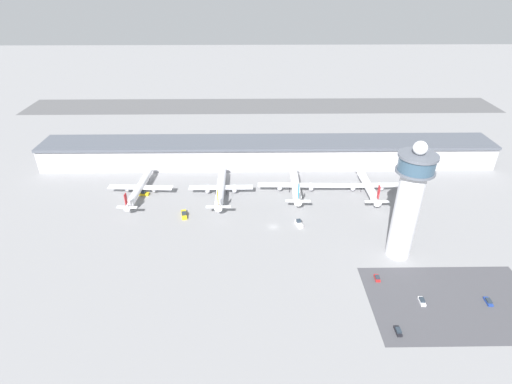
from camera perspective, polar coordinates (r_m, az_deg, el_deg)
name	(u,v)px	position (r m, az deg, el deg)	size (l,w,h in m)	color
ground_plane	(273,227)	(194.19, 2.43, -5.01)	(1000.00, 1000.00, 0.00)	gray
terminal_building	(268,153)	(251.38, 1.66, 5.65)	(278.42, 25.00, 15.69)	#B2B2B7
runway_strip	(262,106)	(365.95, 0.89, 12.19)	(417.64, 44.00, 0.01)	#515154
control_tower	(409,201)	(173.63, 20.97, -1.17)	(15.27, 15.27, 53.13)	silver
parking_lot_surface	(454,302)	(172.90, 26.44, -13.92)	(64.00, 40.00, 0.01)	#424247
airplane_gate_alpha	(140,187)	(227.48, -16.28, 0.65)	(35.82, 44.21, 12.30)	white
airplane_gate_bravo	(221,187)	(218.69, -5.06, 0.69)	(35.11, 43.98, 14.23)	silver
airplane_gate_charlie	(295,185)	(221.31, 5.66, 1.03)	(41.74, 38.36, 14.54)	white
airplane_gate_delta	(367,185)	(229.64, 15.63, 0.97)	(38.02, 39.00, 13.88)	white
service_truck_catering	(184,215)	(204.71, -10.25, -3.19)	(4.08, 7.99, 2.63)	black
service_truck_fuel	(143,194)	(228.29, -15.85, -0.22)	(7.03, 3.22, 2.41)	black
service_truck_baggage	(299,224)	(195.61, 6.15, -4.51)	(3.73, 6.22, 3.05)	black
car_black_suv	(398,331)	(153.98, 19.64, -18.20)	(1.85, 4.43, 1.49)	black
car_silver_sedan	(488,301)	(178.34, 30.26, -13.36)	(2.06, 4.65, 1.43)	black
car_white_wagon	(377,278)	(171.98, 16.92, -11.66)	(2.05, 4.21, 1.37)	black
car_navy_sedan	(422,301)	(167.65, 22.61, -14.18)	(2.03, 4.74, 1.45)	black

